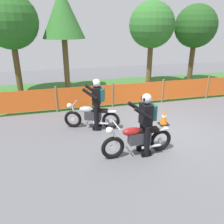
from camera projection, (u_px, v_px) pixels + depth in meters
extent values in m
cube|color=#5B5B60|center=(167.00, 131.00, 7.53)|extent=(24.00, 24.00, 0.02)
cube|color=#386B2D|center=(121.00, 89.00, 12.22)|extent=(24.00, 5.02, 0.01)
cylinder|color=olive|center=(56.00, 99.00, 8.94)|extent=(0.08, 0.08, 1.05)
cylinder|color=olive|center=(113.00, 95.00, 9.49)|extent=(0.08, 0.08, 1.05)
cylinder|color=olive|center=(163.00, 91.00, 10.04)|extent=(0.08, 0.08, 1.05)
cylinder|color=olive|center=(207.00, 88.00, 10.59)|extent=(0.08, 0.08, 1.05)
cube|color=orange|center=(26.00, 101.00, 8.66)|extent=(2.21, 0.02, 0.85)
cube|color=orange|center=(85.00, 97.00, 9.21)|extent=(2.21, 0.02, 0.85)
cube|color=orange|center=(138.00, 93.00, 9.76)|extent=(2.21, 0.02, 0.85)
cube|color=orange|center=(186.00, 89.00, 10.31)|extent=(2.21, 0.02, 0.85)
cylinder|color=brown|center=(17.00, 69.00, 11.00)|extent=(0.28, 0.28, 2.53)
sphere|color=#286023|center=(10.00, 21.00, 10.22)|extent=(2.49, 2.49, 2.49)
cylinder|color=brown|center=(66.00, 65.00, 11.69)|extent=(0.28, 0.28, 2.62)
cone|color=#33702D|center=(62.00, 13.00, 10.80)|extent=(2.08, 2.08, 2.31)
cylinder|color=brown|center=(149.00, 64.00, 12.62)|extent=(0.28, 0.28, 2.41)
sphere|color=#33702D|center=(152.00, 25.00, 11.88)|extent=(2.37, 2.37, 2.37)
cylinder|color=brown|center=(191.00, 63.00, 13.07)|extent=(0.28, 0.28, 2.37)
sphere|color=#23511E|center=(196.00, 26.00, 12.35)|extent=(2.28, 2.28, 2.28)
torus|color=black|center=(113.00, 148.00, 5.89)|extent=(0.63, 0.13, 0.63)
cylinder|color=silver|center=(113.00, 148.00, 5.89)|extent=(0.14, 0.06, 0.14)
torus|color=black|center=(160.00, 140.00, 6.26)|extent=(0.63, 0.13, 0.63)
cylinder|color=silver|center=(160.00, 140.00, 6.26)|extent=(0.14, 0.06, 0.14)
cube|color=#38383D|center=(139.00, 138.00, 6.02)|extent=(0.60, 0.26, 0.31)
ellipsoid|color=maroon|center=(132.00, 131.00, 5.88)|extent=(0.52, 0.25, 0.22)
cube|color=black|center=(148.00, 130.00, 6.02)|extent=(0.56, 0.24, 0.10)
cube|color=silver|center=(161.00, 129.00, 6.14)|extent=(0.36, 0.17, 0.04)
cylinder|color=silver|center=(115.00, 138.00, 5.80)|extent=(0.23, 0.06, 0.56)
sphere|color=white|center=(109.00, 130.00, 5.68)|extent=(0.18, 0.18, 0.18)
cylinder|color=silver|center=(117.00, 125.00, 5.69)|extent=(0.05, 0.59, 0.03)
cylinder|color=silver|center=(151.00, 146.00, 6.07)|extent=(0.54, 0.09, 0.07)
torus|color=black|center=(73.00, 119.00, 7.69)|extent=(0.59, 0.30, 0.59)
cylinder|color=silver|center=(73.00, 119.00, 7.69)|extent=(0.14, 0.10, 0.13)
torus|color=black|center=(111.00, 120.00, 7.58)|extent=(0.59, 0.30, 0.59)
cylinder|color=silver|center=(111.00, 120.00, 7.58)|extent=(0.14, 0.10, 0.13)
cube|color=#38383D|center=(93.00, 115.00, 7.57)|extent=(0.60, 0.40, 0.29)
ellipsoid|color=#B7B7C1|center=(86.00, 109.00, 7.52)|extent=(0.53, 0.37, 0.20)
cube|color=black|center=(100.00, 111.00, 7.49)|extent=(0.55, 0.37, 0.09)
cube|color=silver|center=(111.00, 111.00, 7.46)|extent=(0.36, 0.25, 0.04)
cylinder|color=silver|center=(74.00, 112.00, 7.59)|extent=(0.22, 0.12, 0.52)
sphere|color=white|center=(69.00, 106.00, 7.53)|extent=(0.21, 0.21, 0.17)
cylinder|color=silver|center=(75.00, 103.00, 7.47)|extent=(0.22, 0.53, 0.03)
cylinder|color=silver|center=(101.00, 123.00, 7.51)|extent=(0.50, 0.24, 0.06)
cylinder|color=black|center=(147.00, 142.00, 5.94)|extent=(0.16, 0.16, 0.86)
cube|color=black|center=(146.00, 154.00, 6.08)|extent=(0.26, 0.12, 0.12)
cylinder|color=black|center=(142.00, 136.00, 6.23)|extent=(0.16, 0.16, 0.86)
cube|color=black|center=(141.00, 148.00, 6.36)|extent=(0.26, 0.12, 0.12)
cube|color=black|center=(146.00, 114.00, 5.83)|extent=(0.25, 0.37, 0.56)
cylinder|color=black|center=(143.00, 114.00, 5.54)|extent=(0.49, 0.12, 0.38)
cylinder|color=black|center=(136.00, 108.00, 5.93)|extent=(0.49, 0.12, 0.38)
sphere|color=silver|center=(147.00, 98.00, 5.67)|extent=(0.26, 0.26, 0.25)
cube|color=black|center=(143.00, 99.00, 5.65)|extent=(0.04, 0.18, 0.08)
cube|color=#194C47|center=(152.00, 112.00, 5.86)|extent=(0.17, 0.29, 0.40)
cylinder|color=black|center=(96.00, 118.00, 7.42)|extent=(0.19, 0.19, 0.86)
cube|color=black|center=(97.00, 128.00, 7.56)|extent=(0.28, 0.19, 0.12)
cylinder|color=black|center=(98.00, 114.00, 7.72)|extent=(0.19, 0.19, 0.86)
cube|color=black|center=(98.00, 124.00, 7.85)|extent=(0.28, 0.19, 0.12)
cube|color=black|center=(97.00, 96.00, 7.31)|extent=(0.35, 0.42, 0.56)
cylinder|color=black|center=(90.00, 94.00, 7.08)|extent=(0.49, 0.26, 0.38)
cylinder|color=black|center=(92.00, 90.00, 7.49)|extent=(0.49, 0.26, 0.38)
sphere|color=white|center=(96.00, 83.00, 7.16)|extent=(0.32, 0.32, 0.25)
cube|color=black|center=(93.00, 83.00, 7.17)|extent=(0.09, 0.18, 0.08)
cube|color=#194C47|center=(102.00, 95.00, 7.28)|extent=(0.25, 0.32, 0.40)
cube|color=black|center=(163.00, 124.00, 8.00)|extent=(0.32, 0.32, 0.03)
cone|color=orange|center=(164.00, 117.00, 7.90)|extent=(0.26, 0.26, 0.50)
cylinder|color=white|center=(164.00, 116.00, 7.89)|extent=(0.15, 0.15, 0.06)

